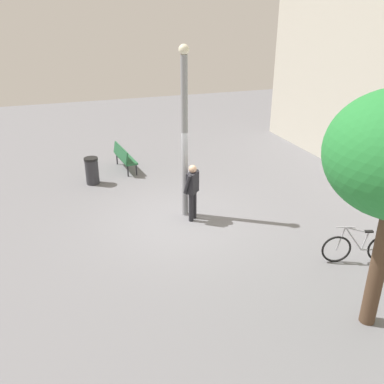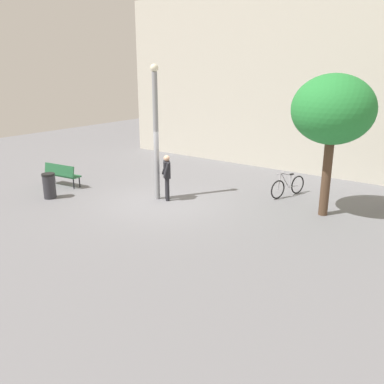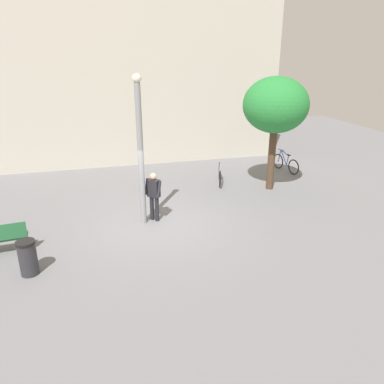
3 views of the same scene
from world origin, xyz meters
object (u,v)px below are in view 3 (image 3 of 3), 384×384
at_px(lamppost, 140,148).
at_px(plaza_tree, 276,106).
at_px(trash_bin, 28,258).
at_px(person_by_lamppost, 154,193).
at_px(bicycle_silver, 220,174).
at_px(bicycle_blue, 286,163).

bearing_deg(lamppost, plaza_tree, 19.28).
bearing_deg(plaza_tree, trash_bin, -154.28).
relative_size(lamppost, plaza_tree, 1.06).
bearing_deg(plaza_tree, lamppost, -160.72).
height_order(person_by_lamppost, bicycle_silver, person_by_lamppost).
xyz_separation_m(lamppost, bicycle_blue, (7.32, 3.93, -2.17)).
relative_size(lamppost, bicycle_silver, 2.75).
bearing_deg(lamppost, bicycle_blue, 28.20).
bearing_deg(person_by_lamppost, plaza_tree, 19.62).
xyz_separation_m(bicycle_silver, trash_bin, (-7.03, -5.44, 0.09)).
bearing_deg(plaza_tree, bicycle_silver, 146.04).
bearing_deg(trash_bin, lamppost, 35.17).
height_order(plaza_tree, trash_bin, plaza_tree).
bearing_deg(trash_bin, plaza_tree, 25.72).
height_order(lamppost, bicycle_blue, lamppost).
height_order(person_by_lamppost, plaza_tree, plaza_tree).
xyz_separation_m(person_by_lamppost, bicycle_silver, (3.37, 3.04, -0.58)).
xyz_separation_m(lamppost, person_by_lamppost, (0.38, 0.10, -1.59)).
relative_size(bicycle_blue, trash_bin, 1.89).
bearing_deg(plaza_tree, bicycle_blue, 48.06).
height_order(person_by_lamppost, trash_bin, person_by_lamppost).
xyz_separation_m(bicycle_blue, trash_bin, (-10.60, -6.23, 0.09)).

